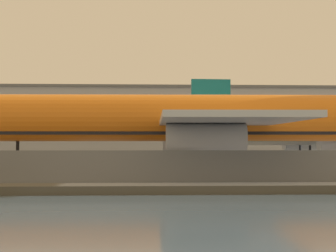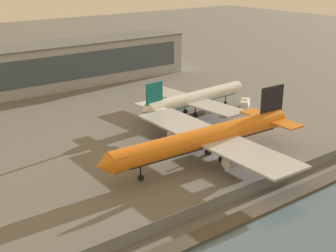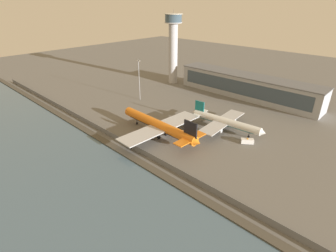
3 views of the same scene
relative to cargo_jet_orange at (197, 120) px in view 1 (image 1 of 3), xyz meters
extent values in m
plane|color=#66635E|center=(2.45, -0.05, -4.94)|extent=(500.00, 500.00, 0.00)
cube|color=#474238|center=(2.45, -20.55, -4.69)|extent=(320.00, 3.00, 0.50)
cube|color=slate|center=(2.45, -16.05, -3.74)|extent=(280.00, 0.08, 2.40)
cylinder|color=slate|center=(2.45, -16.05, -3.74)|extent=(0.10, 0.10, 2.40)
cylinder|color=orange|center=(-0.80, 0.03, 0.18)|extent=(43.56, 5.60, 4.18)
cube|color=black|center=(-0.80, 0.03, -0.97)|extent=(37.02, 4.55, 0.75)
cube|color=#B7BABF|center=(1.03, -10.47, -0.34)|extent=(10.24, 21.16, 0.42)
cube|color=#B7BABF|center=(1.71, 10.38, -0.34)|extent=(10.24, 21.16, 0.42)
cylinder|color=#B7BABF|center=(-0.22, -8.76, -1.70)|extent=(6.15, 2.50, 2.30)
cylinder|color=#B7BABF|center=(0.36, 8.75, -1.70)|extent=(6.15, 2.50, 2.30)
cylinder|color=black|center=(-16.00, 0.52, -3.13)|extent=(0.29, 0.29, 2.45)
cylinder|color=black|center=(-16.00, 0.52, -4.35)|extent=(1.19, 0.50, 1.17)
cylinder|color=black|center=(2.17, -2.27, -3.13)|extent=(0.33, 0.33, 2.45)
cylinder|color=black|center=(2.17, -2.27, -4.35)|extent=(1.38, 0.98, 1.35)
cylinder|color=black|center=(2.31, 2.12, -3.13)|extent=(0.33, 0.33, 2.45)
cylinder|color=black|center=(2.31, 2.12, -4.35)|extent=(1.38, 0.98, 1.35)
cylinder|color=white|center=(18.76, 25.02, -0.58)|extent=(33.48, 6.09, 3.56)
cone|color=white|center=(1.18, 23.68, -0.58)|extent=(2.55, 3.37, 3.20)
cube|color=#14707A|center=(18.76, 25.02, -1.56)|extent=(28.45, 5.00, 0.64)
cube|color=#B7BABF|center=(16.48, 32.87, -1.03)|extent=(8.53, 16.50, 0.36)
cube|color=#B7BABF|center=(17.71, 16.92, -1.03)|extent=(8.53, 16.50, 0.36)
cylinder|color=#B7BABF|center=(17.58, 31.67, -2.18)|extent=(4.80, 2.31, 1.96)
cube|color=#14707A|center=(4.14, 23.90, 2.97)|extent=(5.01, 0.81, 6.04)
cube|color=white|center=(3.92, 26.83, -0.32)|extent=(3.77, 6.10, 0.28)
cube|color=white|center=(4.37, 20.98, -0.32)|extent=(3.77, 6.10, 0.28)
cylinder|color=black|center=(16.29, 26.71, -3.40)|extent=(0.28, 0.28, 2.08)
cylinder|color=black|center=(16.29, 26.71, -4.44)|extent=(1.20, 0.89, 1.14)
cylinder|color=black|center=(16.57, 22.98, -3.40)|extent=(0.28, 0.28, 2.08)
cylinder|color=black|center=(16.57, 22.98, -4.44)|extent=(1.20, 0.89, 1.14)
cube|color=#19519E|center=(8.22, 9.73, -4.19)|extent=(2.23, 3.46, 1.11)
cube|color=#283847|center=(8.14, 10.12, -3.39)|extent=(1.49, 1.36, 0.50)
cylinder|color=black|center=(7.35, 10.56, -4.59)|extent=(0.36, 0.73, 0.70)
cylinder|color=black|center=(8.68, 10.84, -4.59)|extent=(0.36, 0.73, 0.70)
cylinder|color=black|center=(7.76, 8.62, -4.59)|extent=(0.36, 0.73, 0.70)
cylinder|color=black|center=(9.09, 8.90, -4.59)|extent=(0.36, 0.73, 0.70)
cube|color=#9EA3AD|center=(2.40, 73.82, 1.81)|extent=(89.54, 14.83, 13.50)
cube|color=#3D4C5B|center=(2.40, 66.33, 2.49)|extent=(82.37, 0.16, 8.10)
cube|color=#5B5E63|center=(2.40, 73.82, 8.81)|extent=(90.14, 15.43, 0.50)
camera|label=1|loc=(-5.86, -58.30, -2.03)|focal=70.00mm
camera|label=2|loc=(-59.76, -64.77, 33.64)|focal=50.00mm
camera|label=3|loc=(75.18, -73.02, 50.63)|focal=28.00mm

